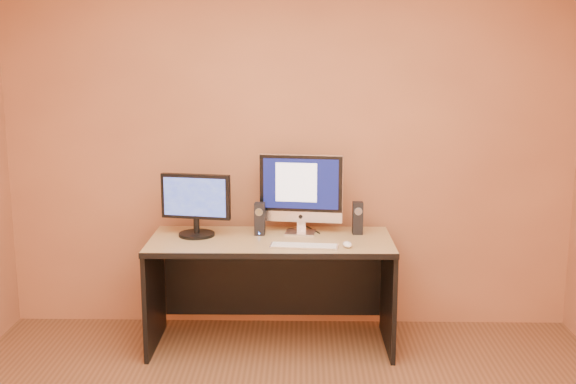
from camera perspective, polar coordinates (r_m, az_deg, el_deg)
walls at (r=3.09m, az=-0.55°, el=-1.23°), size 4.00×4.00×2.60m
desk at (r=4.85m, az=-1.35°, el=-7.96°), size 1.60×0.71×0.74m
imac at (r=4.84m, az=0.99°, el=-0.12°), size 0.59×0.28×0.55m
second_monitor at (r=4.82m, az=-7.29°, el=-1.05°), size 0.51×0.32×0.42m
speaker_left at (r=4.84m, az=-2.25°, el=-2.13°), size 0.07×0.08×0.22m
speaker_right at (r=4.88m, az=5.52°, el=-2.06°), size 0.07×0.07×0.22m
keyboard at (r=4.56m, az=1.28°, el=-4.28°), size 0.44×0.16×0.02m
mouse at (r=4.58m, az=4.71°, el=-4.13°), size 0.07×0.11×0.04m
cable_a at (r=4.98m, az=1.97°, el=-2.99°), size 0.10×0.20×0.01m
cable_b at (r=5.02m, az=1.09°, el=-2.88°), size 0.05×0.18×0.01m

